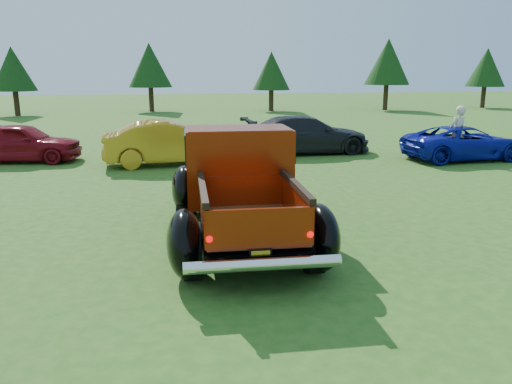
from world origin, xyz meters
name	(u,v)px	position (x,y,z in m)	size (l,w,h in m)	color
ground	(261,253)	(0.00, 0.00, 0.00)	(120.00, 120.00, 0.00)	#295518
tree_west	(13,69)	(-12.00, 29.00, 3.11)	(2.94, 2.94, 4.60)	#332114
tree_mid_left	(150,65)	(-3.00, 31.00, 3.38)	(3.20, 3.20, 5.00)	#332114
tree_mid_right	(271,71)	(6.00, 30.00, 2.97)	(2.82, 2.82, 4.40)	#332114
tree_east	(388,62)	(15.00, 29.50, 3.66)	(3.46, 3.46, 5.40)	#332114
tree_far_east	(486,68)	(24.00, 30.50, 3.25)	(3.07, 3.07, 4.80)	#332114
pickup_truck	(238,183)	(-0.23, 1.24, 0.95)	(2.64, 5.45, 2.00)	black
show_car_red	(21,142)	(-6.50, 9.90, 0.66)	(1.56, 3.87, 1.32)	maroon
show_car_yellow	(171,143)	(-1.50, 8.59, 0.72)	(1.52, 4.36, 1.43)	#C18319
show_car_grey	(306,135)	(3.47, 10.12, 0.69)	(1.93, 4.76, 1.38)	black
show_car_blue	(464,143)	(8.50, 7.87, 0.58)	(1.93, 4.19, 1.17)	#0E169A
spectator	(457,133)	(8.20, 7.86, 0.93)	(0.68, 0.44, 1.86)	beige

